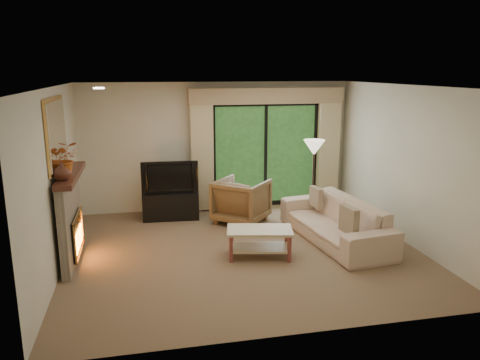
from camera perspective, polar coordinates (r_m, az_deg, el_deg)
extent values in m
plane|color=brown|center=(7.60, 0.47, -8.61)|extent=(5.50, 5.50, 0.00)
plane|color=silver|center=(7.05, 0.52, 11.38)|extent=(5.50, 5.50, 0.00)
plane|color=beige|center=(9.63, -2.73, 4.12)|extent=(5.00, 0.00, 5.00)
plane|color=beige|center=(4.89, 6.85, -5.15)|extent=(5.00, 0.00, 5.00)
plane|color=beige|center=(7.16, -21.53, -0.04)|extent=(0.00, 5.00, 5.00)
plane|color=beige|center=(8.25, 19.50, 1.80)|extent=(0.00, 5.00, 5.00)
cube|color=#CAB789|center=(9.44, -4.66, 3.29)|extent=(0.45, 0.18, 2.35)
cube|color=#CAB789|center=(10.14, 10.68, 3.80)|extent=(0.45, 0.18, 2.35)
cube|color=tan|center=(9.60, 3.34, 10.21)|extent=(3.20, 0.24, 0.32)
cube|color=black|center=(9.22, -8.43, -3.03)|extent=(1.09, 0.54, 0.53)
imported|color=black|center=(9.07, -8.56, 0.47)|extent=(1.08, 0.20, 0.62)
imported|color=brown|center=(8.86, 0.18, -2.54)|extent=(1.27, 1.27, 0.83)
imported|color=#CAAB91|center=(8.08, 11.51, -4.89)|extent=(1.23, 2.51, 0.70)
cube|color=brown|center=(7.37, 13.15, -4.78)|extent=(0.16, 0.43, 0.42)
cube|color=brown|center=(8.60, 9.26, -2.07)|extent=(0.14, 0.37, 0.36)
imported|color=#4A241A|center=(6.79, -20.93, 1.02)|extent=(0.26, 0.26, 0.25)
imported|color=#AB501A|center=(7.02, -20.69, 2.45)|extent=(0.50, 0.44, 0.50)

